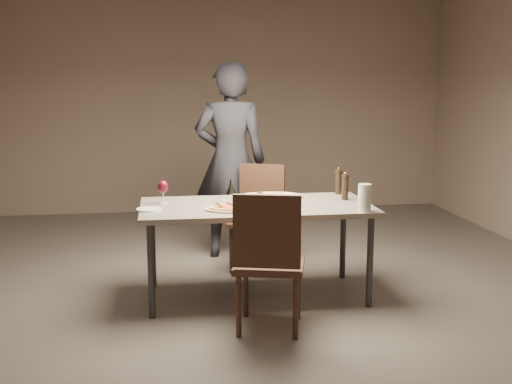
{
  "coord_description": "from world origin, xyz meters",
  "views": [
    {
      "loc": [
        -0.71,
        -4.89,
        1.72
      ],
      "look_at": [
        0.0,
        0.0,
        0.85
      ],
      "focal_mm": 45.0,
      "sensor_mm": 36.0,
      "label": 1
    }
  ],
  "objects": [
    {
      "name": "oil_dish",
      "position": [
        0.27,
        0.03,
        0.76
      ],
      "size": [
        0.12,
        0.12,
        0.01
      ],
      "rotation": [
        0.0,
        0.0,
        0.3
      ],
      "color": "white",
      "rests_on": "dining_table"
    },
    {
      "name": "chair_near",
      "position": [
        -0.03,
        -0.76,
        0.55
      ],
      "size": [
        0.57,
        0.57,
        0.99
      ],
      "rotation": [
        0.0,
        0.0,
        -0.26
      ],
      "color": "#3C2419",
      "rests_on": "ground"
    },
    {
      "name": "side_plate",
      "position": [
        -0.83,
        -0.1,
        0.76
      ],
      "size": [
        0.19,
        0.19,
        0.01
      ],
      "rotation": [
        0.0,
        0.0,
        -0.38
      ],
      "color": "white",
      "rests_on": "dining_table"
    },
    {
      "name": "bread_basket",
      "position": [
        0.04,
        -0.34,
        0.79
      ],
      "size": [
        0.2,
        0.2,
        0.07
      ],
      "rotation": [
        0.0,
        0.0,
        0.08
      ],
      "color": "beige",
      "rests_on": "dining_table"
    },
    {
      "name": "dining_table",
      "position": [
        0.0,
        0.0,
        0.69
      ],
      "size": [
        1.8,
        0.9,
        0.75
      ],
      "color": "slate",
      "rests_on": "ground"
    },
    {
      "name": "wine_glass",
      "position": [
        -0.72,
        0.14,
        0.88
      ],
      "size": [
        0.08,
        0.08,
        0.19
      ],
      "rotation": [
        0.0,
        0.0,
        0.36
      ],
      "color": "silver",
      "rests_on": "dining_table"
    },
    {
      "name": "pepper_mill_right",
      "position": [
        0.77,
        0.36,
        0.86
      ],
      "size": [
        0.06,
        0.06,
        0.23
      ],
      "rotation": [
        0.0,
        0.0,
        -0.23
      ],
      "color": "black",
      "rests_on": "dining_table"
    },
    {
      "name": "zucchini_pizza",
      "position": [
        -0.1,
        -0.18,
        0.77
      ],
      "size": [
        0.62,
        0.34,
        0.05
      ],
      "rotation": [
        0.0,
        0.0,
        0.38
      ],
      "color": "tan",
      "rests_on": "dining_table"
    },
    {
      "name": "room",
      "position": [
        0.0,
        0.0,
        1.4
      ],
      "size": [
        7.0,
        7.0,
        7.0
      ],
      "color": "#58514C",
      "rests_on": "ground"
    },
    {
      "name": "diner",
      "position": [
        -0.07,
        1.23,
        0.95
      ],
      "size": [
        0.75,
        0.55,
        1.89
      ],
      "primitive_type": "imported",
      "rotation": [
        0.0,
        0.0,
        2.99
      ],
      "color": "black",
      "rests_on": "ground"
    },
    {
      "name": "ham_pizza",
      "position": [
        0.14,
        0.25,
        0.77
      ],
      "size": [
        0.58,
        0.32,
        0.04
      ],
      "rotation": [
        0.0,
        0.0,
        0.02
      ],
      "color": "tan",
      "rests_on": "dining_table"
    },
    {
      "name": "pepper_mill_left",
      "position": [
        0.75,
        0.1,
        0.86
      ],
      "size": [
        0.06,
        0.06,
        0.23
      ],
      "rotation": [
        0.0,
        0.0,
        -0.2
      ],
      "color": "black",
      "rests_on": "dining_table"
    },
    {
      "name": "chair_far",
      "position": [
        0.15,
        0.82,
        0.53
      ],
      "size": [
        0.59,
        0.59,
        0.95
      ],
      "rotation": [
        0.0,
        0.0,
        2.73
      ],
      "color": "#3C2419",
      "rests_on": "ground"
    },
    {
      "name": "carafe",
      "position": [
        0.76,
        -0.38,
        0.85
      ],
      "size": [
        0.1,
        0.1,
        0.21
      ],
      "rotation": [
        0.0,
        0.0,
        -0.22
      ],
      "color": "silver",
      "rests_on": "dining_table"
    }
  ]
}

